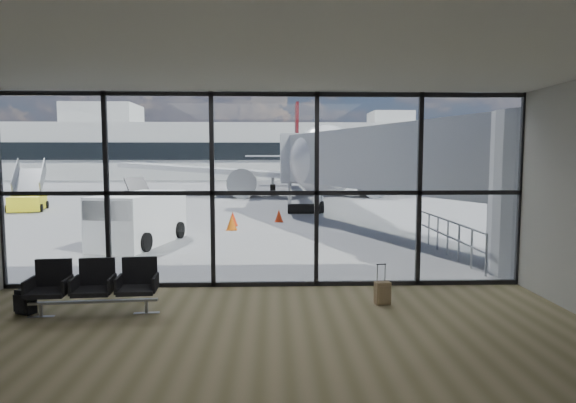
{
  "coord_description": "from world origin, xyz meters",
  "views": [
    {
      "loc": [
        0.19,
        -11.07,
        2.99
      ],
      "look_at": [
        0.63,
        3.0,
        1.73
      ],
      "focal_mm": 30.0,
      "sensor_mm": 36.0,
      "label": 1
    }
  ],
  "objects": [
    {
      "name": "far_terminal",
      "position": [
        -0.59,
        61.97,
        4.21
      ],
      "size": [
        80.0,
        12.2,
        11.0
      ],
      "color": "beige",
      "rests_on": "ground"
    },
    {
      "name": "jet_bridge",
      "position": [
        4.9,
        7.07,
        2.76
      ],
      "size": [
        8.0,
        16.5,
        4.33
      ],
      "color": "#A5A7AA",
      "rests_on": "ground"
    },
    {
      "name": "suitcase",
      "position": [
        2.43,
        -1.51,
        0.25
      ],
      "size": [
        0.33,
        0.26,
        0.83
      ],
      "rotation": [
        0.0,
        0.0,
        0.17
      ],
      "color": "olive",
      "rests_on": "ground"
    },
    {
      "name": "backpack",
      "position": [
        -4.58,
        -1.87,
        0.25
      ],
      "size": [
        0.41,
        0.41,
        0.52
      ],
      "rotation": [
        0.0,
        0.0,
        -0.42
      ],
      "color": "black",
      "rests_on": "ground"
    },
    {
      "name": "tree_5",
      "position": [
        -15.0,
        72.0,
        5.88
      ],
      "size": [
        6.27,
        6.27,
        9.03
      ],
      "color": "#382619",
      "rests_on": "ground"
    },
    {
      "name": "traffic_cone_a",
      "position": [
        -1.6,
        10.33,
        0.3
      ],
      "size": [
        0.45,
        0.45,
        0.64
      ],
      "color": "red",
      "rests_on": "ground"
    },
    {
      "name": "seating_row",
      "position": [
        -3.24,
        -1.87,
        0.58
      ],
      "size": [
        2.38,
        0.84,
        1.05
      ],
      "rotation": [
        0.0,
        0.0,
        0.08
      ],
      "color": "gray",
      "rests_on": "ground"
    },
    {
      "name": "glass_curtain_wall",
      "position": [
        0.0,
        0.0,
        2.25
      ],
      "size": [
        12.1,
        0.12,
        4.5
      ],
      "color": "white",
      "rests_on": "ground"
    },
    {
      "name": "tree_2",
      "position": [
        -33.0,
        72.0,
        5.88
      ],
      "size": [
        6.27,
        6.27,
        9.03
      ],
      "color": "#382619",
      "rests_on": "ground"
    },
    {
      "name": "tree_3",
      "position": [
        -27.0,
        72.0,
        4.63
      ],
      "size": [
        4.95,
        4.95,
        7.12
      ],
      "color": "#382619",
      "rests_on": "ground"
    },
    {
      "name": "apron_railing",
      "position": [
        5.6,
        3.5,
        0.72
      ],
      "size": [
        0.06,
        5.46,
        1.11
      ],
      "color": "gray",
      "rests_on": "ground"
    },
    {
      "name": "tree_1",
      "position": [
        -39.0,
        72.0,
        5.25
      ],
      "size": [
        5.61,
        5.61,
        8.07
      ],
      "color": "#382619",
      "rests_on": "ground"
    },
    {
      "name": "airliner",
      "position": [
        2.89,
        28.98,
        2.84
      ],
      "size": [
        31.24,
        36.11,
        9.31
      ],
      "rotation": [
        0.0,
        0.0,
        -0.0
      ],
      "color": "silver",
      "rests_on": "ground"
    },
    {
      "name": "tree_0",
      "position": [
        -45.0,
        72.0,
        4.63
      ],
      "size": [
        4.95,
        4.95,
        7.12
      ],
      "color": "#382619",
      "rests_on": "ground"
    },
    {
      "name": "tree_4",
      "position": [
        -21.0,
        72.0,
        5.25
      ],
      "size": [
        5.61,
        5.61,
        8.07
      ],
      "color": "#382619",
      "rests_on": "ground"
    },
    {
      "name": "ground",
      "position": [
        0.0,
        40.0,
        0.0
      ],
      "size": [
        220.0,
        220.0,
        0.0
      ],
      "primitive_type": "plane",
      "color": "slate",
      "rests_on": "ground"
    },
    {
      "name": "lounge_shell",
      "position": [
        0.0,
        -4.8,
        2.65
      ],
      "size": [
        12.02,
        8.01,
        4.51
      ],
      "color": "brown",
      "rests_on": "ground"
    },
    {
      "name": "mobile_stairs",
      "position": [
        -13.96,
        17.05,
        0.57
      ],
      "size": [
        2.49,
        3.71,
        2.39
      ],
      "rotation": [
        0.0,
        0.0,
        0.29
      ],
      "color": "yellow",
      "rests_on": "ground"
    },
    {
      "name": "traffic_cone_c",
      "position": [
        0.47,
        11.55,
        0.28
      ],
      "size": [
        0.41,
        0.41,
        0.59
      ],
      "color": "red",
      "rests_on": "ground"
    },
    {
      "name": "traffic_cone_b",
      "position": [
        -1.55,
        9.02,
        0.31
      ],
      "size": [
        0.46,
        0.46,
        0.65
      ],
      "color": "#D1590B",
      "rests_on": "ground"
    },
    {
      "name": "belt_loader",
      "position": [
        -7.67,
        17.63,
        0.61
      ],
      "size": [
        2.86,
        4.14,
        1.82
      ],
      "rotation": [
        0.0,
        0.0,
        0.44
      ],
      "color": "black",
      "rests_on": "ground"
    },
    {
      "name": "service_van",
      "position": [
        -4.53,
        5.74,
        0.91
      ],
      "size": [
        2.66,
        4.37,
        1.77
      ],
      "rotation": [
        0.0,
        0.0,
        -0.22
      ],
      "color": "white",
      "rests_on": "ground"
    }
  ]
}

